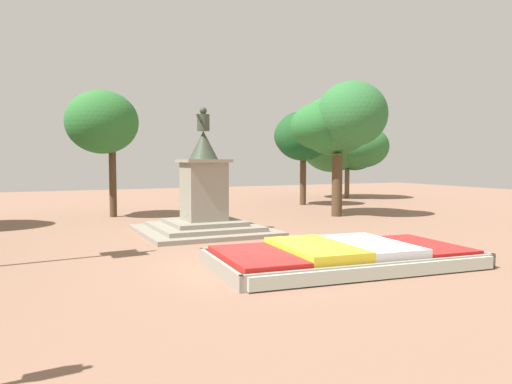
{
  "coord_description": "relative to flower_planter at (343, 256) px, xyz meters",
  "views": [
    {
      "loc": [
        -5.79,
        -12.13,
        2.87
      ],
      "look_at": [
        1.39,
        3.24,
        1.77
      ],
      "focal_mm": 35.0,
      "sensor_mm": 36.0,
      "label": 1
    }
  ],
  "objects": [
    {
      "name": "park_tree_behind_statue",
      "position": [
        6.77,
        10.22,
        4.5
      ],
      "size": [
        4.36,
        5.07,
        6.74
      ],
      "color": "#4C3823",
      "rests_on": "ground_plane"
    },
    {
      "name": "statue_monument",
      "position": [
        -1.38,
        7.42,
        0.86
      ],
      "size": [
        4.91,
        4.91,
        4.9
      ],
      "color": "gray",
      "rests_on": "ground_plane"
    },
    {
      "name": "flower_planter",
      "position": [
        0.0,
        0.0,
        0.0
      ],
      "size": [
        7.38,
        4.2,
        0.62
      ],
      "color": "#38281C",
      "rests_on": "ground_plane"
    },
    {
      "name": "park_tree_far_left",
      "position": [
        -4.26,
        14.53,
        4.5
      ],
      "size": [
        3.52,
        3.82,
        6.24
      ],
      "color": "#4C3823",
      "rests_on": "ground_plane"
    },
    {
      "name": "park_tree_mid_canopy",
      "position": [
        13.93,
        19.84,
        3.91
      ],
      "size": [
        6.23,
        5.74,
        6.78
      ],
      "color": "brown",
      "rests_on": "ground_plane"
    },
    {
      "name": "ground_plane",
      "position": [
        -1.97,
        1.04,
        -0.26
      ],
      "size": [
        73.58,
        73.58,
        0.0
      ],
      "primitive_type": "plane",
      "color": "#8C6651"
    },
    {
      "name": "park_tree_far_right",
      "position": [
        8.07,
        16.14,
        4.09
      ],
      "size": [
        3.46,
        3.55,
        5.88
      ],
      "color": "#4C3823",
      "rests_on": "ground_plane"
    }
  ]
}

